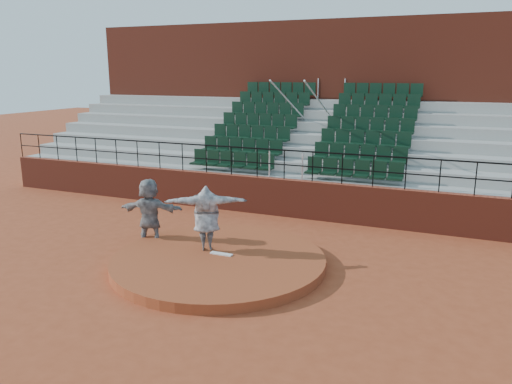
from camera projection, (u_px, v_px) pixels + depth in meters
ground at (219, 265)px, 12.90m from camera, size 90.00×90.00×0.00m
pitchers_mound at (219, 261)px, 12.87m from camera, size 5.50×5.50×0.25m
pitching_rubber at (221, 254)px, 12.97m from camera, size 0.60×0.15×0.03m
boundary_wall at (284, 197)px, 17.23m from camera, size 24.00×0.30×1.30m
wall_railing at (284, 158)px, 16.91m from camera, size 24.04×0.05×1.03m
seating_deck at (314, 158)px, 20.32m from camera, size 24.00×5.97×4.63m
press_box_facade at (339, 101)px, 23.37m from camera, size 24.00×3.00×7.10m
pitcher at (206, 218)px, 13.15m from camera, size 2.20×1.43×1.75m
fielder at (150, 212)px, 14.22m from camera, size 1.91×1.01×1.96m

